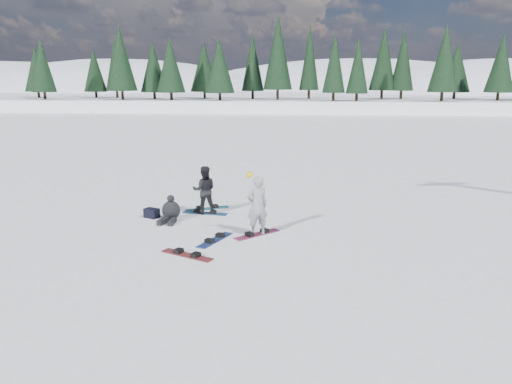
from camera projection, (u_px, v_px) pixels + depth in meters
ground at (290, 234)px, 14.35m from camera, size 420.00×420.00×0.00m
alpine_backdrop at (277, 124)px, 202.03m from camera, size 412.50×227.00×53.20m
snowboarder_woman at (257, 205)px, 14.08m from camera, size 0.75×0.66×1.87m
snowboarder_man at (204, 190)px, 16.33m from camera, size 0.88×0.75×1.60m
seated_rider at (171, 211)px, 15.65m from camera, size 0.64×0.99×0.81m
gear_bag at (152, 213)px, 16.00m from camera, size 0.53×0.45×0.30m
snowboard_woman at (257, 234)px, 14.27m from camera, size 1.26×1.26×0.03m
snowboard_man at (205, 213)px, 16.50m from camera, size 1.52×0.50×0.03m
snowboard_loose_b at (187, 255)px, 12.61m from camera, size 1.47×0.91×0.03m
snowboard_loose_a at (215, 240)px, 13.78m from camera, size 0.81×1.50×0.03m
snowboard_loose_c at (207, 209)px, 17.07m from camera, size 1.45×0.96×0.03m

